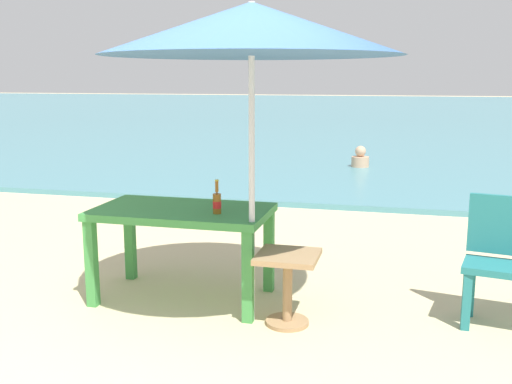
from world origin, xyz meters
name	(u,v)px	position (x,y,z in m)	size (l,w,h in m)	color
sea_water	(383,111)	(0.00, 30.00, 0.04)	(120.00, 50.00, 0.08)	teal
picnic_table_green	(182,221)	(-0.41, 1.39, 0.65)	(1.40, 0.80, 0.76)	#3D8C42
beer_bottle_amber	(217,202)	(-0.07, 1.28, 0.85)	(0.07, 0.07, 0.26)	brown
patio_umbrella	(252,29)	(0.25, 1.08, 2.12)	(2.10, 2.10, 2.30)	silver
side_table_wood	(288,278)	(0.52, 1.08, 0.35)	(0.44, 0.44, 0.54)	#9E7A51
swimmer_person	(360,159)	(0.46, 8.63, 0.24)	(0.34, 0.34, 0.41)	tan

